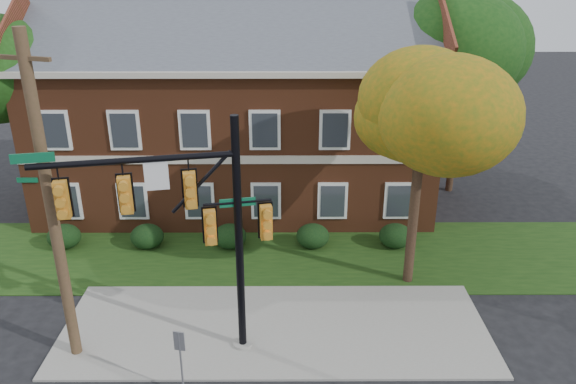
{
  "coord_description": "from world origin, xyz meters",
  "views": [
    {
      "loc": [
        0.37,
        -14.41,
        11.4
      ],
      "look_at": [
        0.44,
        3.0,
        4.1
      ],
      "focal_mm": 35.0,
      "sensor_mm": 36.0,
      "label": 1
    }
  ],
  "objects_px": {
    "hedge_far_right": "(395,236)",
    "tree_left_rear": "(15,71)",
    "hedge_right": "(313,236)",
    "tree_right_rear": "(475,33)",
    "sign_post": "(180,353)",
    "hedge_left": "(147,236)",
    "hedge_center": "(230,236)",
    "tree_near_right": "(431,111)",
    "utility_pole": "(51,207)",
    "traffic_signal": "(190,217)",
    "tree_far_rear": "(268,5)",
    "hedge_far_left": "(64,237)",
    "apartment_building": "(236,103)"
  },
  "relations": [
    {
      "from": "hedge_far_left",
      "to": "hedge_center",
      "type": "distance_m",
      "value": 7.0
    },
    {
      "from": "hedge_far_right",
      "to": "tree_left_rear",
      "type": "xyz_separation_m",
      "value": [
        -16.73,
        4.14,
        6.16
      ]
    },
    {
      "from": "tree_near_right",
      "to": "hedge_far_right",
      "type": "bearing_deg",
      "value": 94.52
    },
    {
      "from": "hedge_right",
      "to": "sign_post",
      "type": "height_order",
      "value": "sign_post"
    },
    {
      "from": "tree_right_rear",
      "to": "traffic_signal",
      "type": "bearing_deg",
      "value": -131.85
    },
    {
      "from": "traffic_signal",
      "to": "tree_near_right",
      "type": "bearing_deg",
      "value": 16.87
    },
    {
      "from": "hedge_far_right",
      "to": "tree_right_rear",
      "type": "bearing_deg",
      "value": 54.77
    },
    {
      "from": "hedge_far_left",
      "to": "apartment_building",
      "type": "bearing_deg",
      "value": 36.89
    },
    {
      "from": "hedge_far_left",
      "to": "hedge_right",
      "type": "bearing_deg",
      "value": 0.0
    },
    {
      "from": "traffic_signal",
      "to": "tree_far_rear",
      "type": "bearing_deg",
      "value": 73.87
    },
    {
      "from": "sign_post",
      "to": "hedge_left",
      "type": "bearing_deg",
      "value": 121.05
    },
    {
      "from": "hedge_right",
      "to": "tree_near_right",
      "type": "height_order",
      "value": "tree_near_right"
    },
    {
      "from": "hedge_center",
      "to": "tree_left_rear",
      "type": "xyz_separation_m",
      "value": [
        -9.73,
        4.14,
        6.16
      ]
    },
    {
      "from": "tree_left_rear",
      "to": "tree_far_rear",
      "type": "distance_m",
      "value": 14.4
    },
    {
      "from": "hedge_far_left",
      "to": "hedge_left",
      "type": "bearing_deg",
      "value": 0.0
    },
    {
      "from": "hedge_right",
      "to": "hedge_left",
      "type": "bearing_deg",
      "value": 180.0
    },
    {
      "from": "tree_far_rear",
      "to": "traffic_signal",
      "type": "distance_m",
      "value": 20.48
    },
    {
      "from": "apartment_building",
      "to": "utility_pole",
      "type": "relative_size",
      "value": 1.91
    },
    {
      "from": "tree_near_right",
      "to": "tree_far_rear",
      "type": "bearing_deg",
      "value": 110.27
    },
    {
      "from": "utility_pole",
      "to": "tree_near_right",
      "type": "bearing_deg",
      "value": 36.76
    },
    {
      "from": "tree_far_rear",
      "to": "hedge_far_left",
      "type": "bearing_deg",
      "value": -122.5
    },
    {
      "from": "hedge_far_right",
      "to": "hedge_far_left",
      "type": "bearing_deg",
      "value": 180.0
    },
    {
      "from": "apartment_building",
      "to": "hedge_far_right",
      "type": "relative_size",
      "value": 13.43
    },
    {
      "from": "hedge_far_left",
      "to": "hedge_far_right",
      "type": "distance_m",
      "value": 14.0
    },
    {
      "from": "hedge_right",
      "to": "tree_left_rear",
      "type": "bearing_deg",
      "value": 162.63
    },
    {
      "from": "traffic_signal",
      "to": "sign_post",
      "type": "distance_m",
      "value": 3.71
    },
    {
      "from": "tree_left_rear",
      "to": "traffic_signal",
      "type": "bearing_deg",
      "value": -49.54
    },
    {
      "from": "hedge_right",
      "to": "tree_far_rear",
      "type": "distance_m",
      "value": 15.66
    },
    {
      "from": "hedge_far_left",
      "to": "tree_right_rear",
      "type": "xyz_separation_m",
      "value": [
        18.31,
        6.11,
        7.6
      ]
    },
    {
      "from": "tree_near_right",
      "to": "traffic_signal",
      "type": "xyz_separation_m",
      "value": [
        -7.55,
        -4.05,
        -1.99
      ]
    },
    {
      "from": "tree_right_rear",
      "to": "utility_pole",
      "type": "relative_size",
      "value": 1.08
    },
    {
      "from": "tree_far_rear",
      "to": "utility_pole",
      "type": "distance_m",
      "value": 21.11
    },
    {
      "from": "hedge_right",
      "to": "tree_near_right",
      "type": "distance_m",
      "value": 7.72
    },
    {
      "from": "hedge_center",
      "to": "tree_near_right",
      "type": "height_order",
      "value": "tree_near_right"
    },
    {
      "from": "hedge_far_left",
      "to": "tree_near_right",
      "type": "distance_m",
      "value": 15.75
    },
    {
      "from": "hedge_left",
      "to": "tree_far_rear",
      "type": "relative_size",
      "value": 0.12
    },
    {
      "from": "hedge_center",
      "to": "tree_far_rear",
      "type": "distance_m",
      "value": 15.57
    },
    {
      "from": "hedge_left",
      "to": "tree_far_rear",
      "type": "distance_m",
      "value": 16.25
    },
    {
      "from": "hedge_far_left",
      "to": "tree_near_right",
      "type": "bearing_deg",
      "value": -11.27
    },
    {
      "from": "hedge_left",
      "to": "hedge_right",
      "type": "distance_m",
      "value": 7.0
    },
    {
      "from": "tree_right_rear",
      "to": "tree_far_rear",
      "type": "xyz_separation_m",
      "value": [
        -9.97,
        6.98,
        0.72
      ]
    },
    {
      "from": "hedge_left",
      "to": "utility_pole",
      "type": "distance_m",
      "value": 8.26
    },
    {
      "from": "traffic_signal",
      "to": "tree_right_rear",
      "type": "bearing_deg",
      "value": 36.8
    },
    {
      "from": "hedge_right",
      "to": "hedge_far_right",
      "type": "relative_size",
      "value": 1.0
    },
    {
      "from": "hedge_left",
      "to": "utility_pole",
      "type": "bearing_deg",
      "value": -95.36
    },
    {
      "from": "hedge_far_left",
      "to": "hedge_right",
      "type": "height_order",
      "value": "same"
    },
    {
      "from": "tree_left_rear",
      "to": "tree_far_rear",
      "type": "relative_size",
      "value": 0.77
    },
    {
      "from": "hedge_far_right",
      "to": "sign_post",
      "type": "xyz_separation_m",
      "value": [
        -7.52,
        -8.7,
        0.92
      ]
    },
    {
      "from": "hedge_right",
      "to": "tree_right_rear",
      "type": "xyz_separation_m",
      "value": [
        7.81,
        6.11,
        7.6
      ]
    },
    {
      "from": "hedge_left",
      "to": "utility_pole",
      "type": "xyz_separation_m",
      "value": [
        -0.65,
        -6.92,
        4.47
      ]
    }
  ]
}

